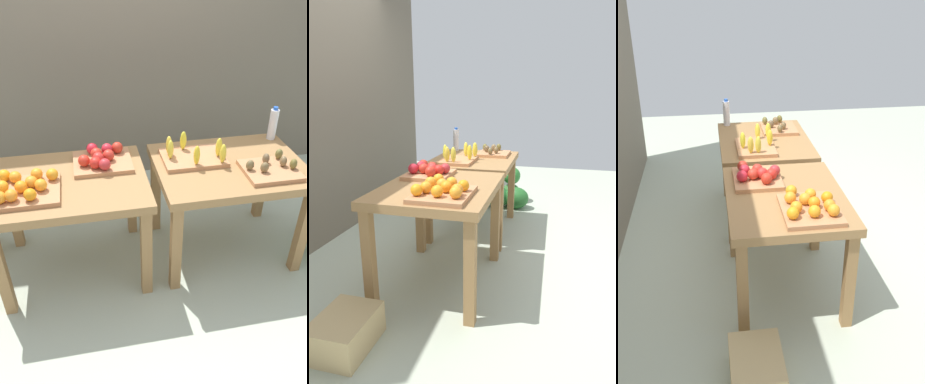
# 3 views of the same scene
# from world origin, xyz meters

# --- Properties ---
(ground_plane) EXTENTS (8.00, 8.00, 0.00)m
(ground_plane) POSITION_xyz_m (0.00, 0.00, 0.00)
(ground_plane) COLOR #B0BAA4
(back_wall) EXTENTS (4.40, 0.12, 3.00)m
(back_wall) POSITION_xyz_m (0.00, 1.35, 1.50)
(back_wall) COLOR #6F6555
(back_wall) RESTS_ON ground_plane
(display_table_left) EXTENTS (1.04, 0.80, 0.77)m
(display_table_left) POSITION_xyz_m (-0.56, 0.00, 0.65)
(display_table_left) COLOR #9C7244
(display_table_left) RESTS_ON ground_plane
(display_table_right) EXTENTS (1.04, 0.80, 0.77)m
(display_table_right) POSITION_xyz_m (0.56, 0.00, 0.65)
(display_table_right) COLOR #9C7244
(display_table_right) RESTS_ON ground_plane
(orange_bin) EXTENTS (0.44, 0.36, 0.11)m
(orange_bin) POSITION_xyz_m (-0.82, -0.11, 0.81)
(orange_bin) COLOR tan
(orange_bin) RESTS_ON display_table_left
(apple_bin) EXTENTS (0.40, 0.35, 0.11)m
(apple_bin) POSITION_xyz_m (-0.32, 0.16, 0.81)
(apple_bin) COLOR tan
(apple_bin) RESTS_ON display_table_left
(banana_crate) EXTENTS (0.44, 0.32, 0.17)m
(banana_crate) POSITION_xyz_m (0.32, 0.10, 0.81)
(banana_crate) COLOR tan
(banana_crate) RESTS_ON display_table_right
(kiwi_bin) EXTENTS (0.36, 0.32, 0.10)m
(kiwi_bin) POSITION_xyz_m (0.79, -0.16, 0.80)
(kiwi_bin) COLOR tan
(kiwi_bin) RESTS_ON display_table_right
(water_bottle) EXTENTS (0.06, 0.06, 0.26)m
(water_bottle) POSITION_xyz_m (1.01, 0.31, 0.89)
(water_bottle) COLOR silver
(water_bottle) RESTS_ON display_table_right
(watermelon_pile) EXTENTS (0.66, 0.63, 0.47)m
(watermelon_pile) POSITION_xyz_m (1.48, -0.25, 0.17)
(watermelon_pile) COLOR #336B30
(watermelon_pile) RESTS_ON ground_plane
(cardboard_produce_box) EXTENTS (0.40, 0.30, 0.20)m
(cardboard_produce_box) POSITION_xyz_m (-1.40, 0.30, 0.10)
(cardboard_produce_box) COLOR tan
(cardboard_produce_box) RESTS_ON ground_plane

